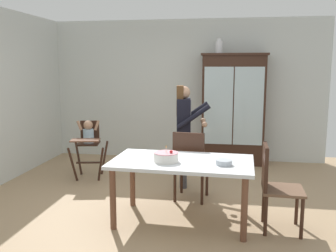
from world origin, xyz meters
The scene contains 11 objects.
ground_plane centered at (0.00, 0.00, 0.00)m, with size 6.24×6.24×0.00m, color tan.
wall_back centered at (0.00, 2.63, 1.35)m, with size 5.32×0.06×2.70m, color silver.
china_cabinet centered at (0.92, 2.37, 1.03)m, with size 1.19×0.48×2.05m.
ceramic_vase centered at (0.64, 2.37, 2.16)m, with size 0.13×0.13×0.27m.
high_chair_with_toddler centered at (-1.40, 1.05, 0.65)m, with size 0.67×0.76×0.95m.
adult_person centered at (0.19, 0.85, 0.97)m, with size 0.54×0.53×1.53m.
dining_table centered at (0.32, -0.43, 0.65)m, with size 1.65×0.98×0.74m.
birthday_cake centered at (0.15, -0.52, 0.79)m, with size 0.28×0.28×0.19m.
serving_bowl centered at (0.79, -0.56, 0.77)m, with size 0.18×0.18×0.06m, color #B2BCC6.
dining_chair_far_side centered at (0.34, 0.24, 0.56)m, with size 0.49×0.49×0.96m.
dining_chair_right_end centered at (1.34, -0.48, 0.56)m, with size 0.45×0.45×0.96m.
Camera 1 is at (0.81, -4.48, 1.80)m, focal length 39.05 mm.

